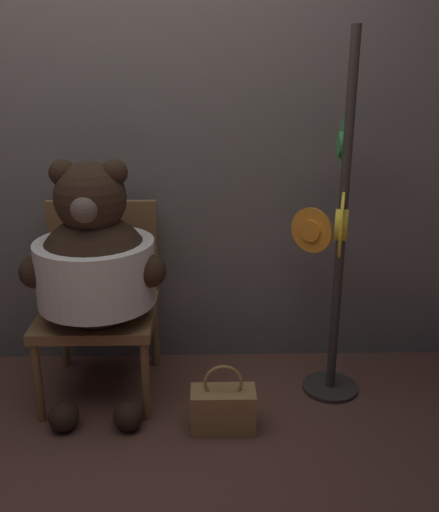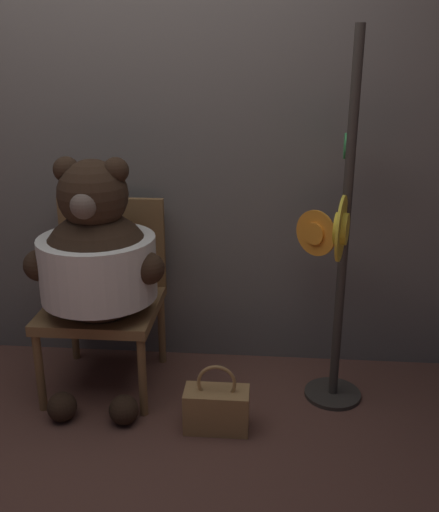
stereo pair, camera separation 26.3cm
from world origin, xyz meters
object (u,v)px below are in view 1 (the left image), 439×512
at_px(chair, 100,294).
at_px(teddy_bear, 95,265).
at_px(handbag_on_ground, 223,408).
at_px(hat_display_rack, 336,243).

height_order(chair, teddy_bear, teddy_bear).
bearing_deg(chair, teddy_bear, -82.90).
bearing_deg(chair, handbag_on_ground, -34.84).
distance_m(teddy_bear, handbag_on_ground, 0.87).
relative_size(chair, teddy_bear, 0.78).
distance_m(chair, handbag_on_ground, 0.83).
relative_size(chair, handbag_on_ground, 2.84).
height_order(hat_display_rack, handbag_on_ground, hat_display_rack).
relative_size(teddy_bear, hat_display_rack, 0.69).
xyz_separation_m(chair, hat_display_rack, (1.14, -0.10, 0.29)).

